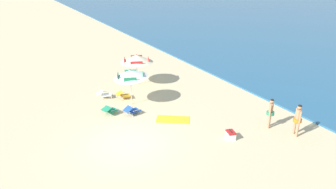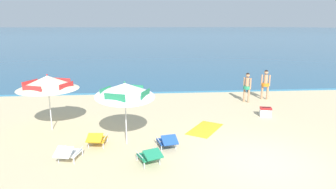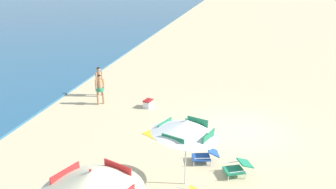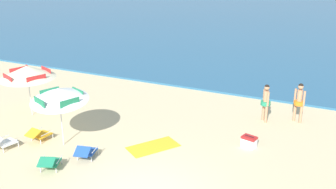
# 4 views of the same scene
# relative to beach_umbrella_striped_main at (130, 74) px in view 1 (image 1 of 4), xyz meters

# --- Properties ---
(ground_plane) EXTENTS (800.00, 800.00, 0.00)m
(ground_plane) POSITION_rel_beach_umbrella_striped_main_xyz_m (4.12, -1.85, -1.91)
(ground_plane) COLOR #CCB78C
(beach_umbrella_striped_main) EXTENTS (2.50, 2.52, 2.25)m
(beach_umbrella_striped_main) POSITION_rel_beach_umbrella_striped_main_xyz_m (0.00, 0.00, 0.00)
(beach_umbrella_striped_main) COLOR silver
(beach_umbrella_striped_main) RESTS_ON ground
(beach_umbrella_striped_second) EXTENTS (2.88, 2.89, 2.21)m
(beach_umbrella_striped_second) POSITION_rel_beach_umbrella_striped_main_xyz_m (-2.97, 1.63, -0.02)
(beach_umbrella_striped_second) COLOR silver
(beach_umbrella_striped_second) RESTS_ON ground
(lounge_chair_under_umbrella) EXTENTS (0.65, 0.94, 0.51)m
(lounge_chair_under_umbrella) POSITION_rel_beach_umbrella_striped_main_xyz_m (-0.98, -0.16, -1.63)
(lounge_chair_under_umbrella) COLOR gold
(lounge_chair_under_umbrella) RESTS_ON ground
(lounge_chair_beside_umbrella) EXTENTS (0.81, 1.00, 0.50)m
(lounge_chair_beside_umbrella) POSITION_rel_beach_umbrella_striped_main_xyz_m (0.75, -1.60, -1.63)
(lounge_chair_beside_umbrella) COLOR #1E7F56
(lounge_chair_beside_umbrella) RESTS_ON ground
(lounge_chair_facing_sea) EXTENTS (0.72, 0.98, 0.52)m
(lounge_chair_facing_sea) POSITION_rel_beach_umbrella_striped_main_xyz_m (1.36, -0.53, -1.63)
(lounge_chair_facing_sea) COLOR #1E4799
(lounge_chair_facing_sea) RESTS_ON ground
(lounge_chair_spare_folded) EXTENTS (0.73, 0.99, 0.52)m
(lounge_chair_spare_folded) POSITION_rel_beach_umbrella_striped_main_xyz_m (-1.67, -1.18, -1.63)
(lounge_chair_spare_folded) COLOR white
(lounge_chair_spare_folded) RESTS_ON ground
(person_standing_near_shore) EXTENTS (0.38, 0.39, 1.57)m
(person_standing_near_shore) POSITION_rel_beach_umbrella_striped_main_xyz_m (6.06, 5.09, -1.00)
(person_standing_near_shore) COLOR tan
(person_standing_near_shore) RESTS_ON ground
(person_standing_beside) EXTENTS (0.45, 0.40, 1.63)m
(person_standing_beside) POSITION_rel_beach_umbrella_striped_main_xyz_m (7.28, 5.61, -0.96)
(person_standing_beside) COLOR tan
(person_standing_beside) RESTS_ON ground
(cooler_box) EXTENTS (0.57, 0.46, 0.43)m
(cooler_box) POSITION_rel_beach_umbrella_striped_main_xyz_m (6.05, 2.61, -1.70)
(cooler_box) COLOR white
(cooler_box) RESTS_ON ground
(beach_towel) EXTENTS (1.76, 1.99, 0.01)m
(beach_towel) POSITION_rel_beach_umbrella_striped_main_xyz_m (2.99, 1.18, -1.90)
(beach_towel) COLOR gold
(beach_towel) RESTS_ON ground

